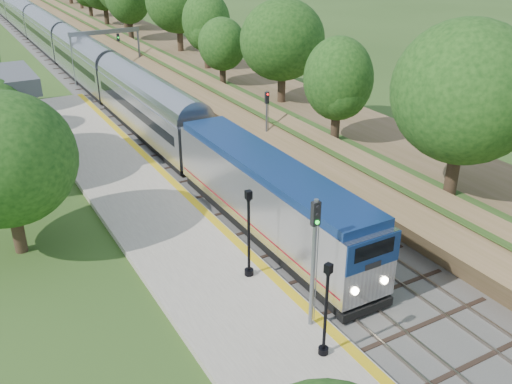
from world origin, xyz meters
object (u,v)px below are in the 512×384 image
lamppost_mid (326,315)px  lamppost_far (249,239)px  signal_farside (267,118)px  signal_gantry (105,42)px  signal_platform (314,250)px  train (49,37)px

lamppost_mid → lamppost_far: (0.17, 6.98, 0.17)m
signal_farside → signal_gantry: bearing=96.8°
signal_platform → train: bearing=87.7°
lamppost_far → signal_platform: 5.34m
lamppost_mid → signal_platform: 2.84m
signal_gantry → signal_platform: 50.83m
lamppost_mid → lamppost_far: bearing=88.6°
train → signal_platform: signal_platform is taller
train → signal_platform: bearing=-92.3°
train → lamppost_mid: (-3.57, -74.07, 0.06)m
lamppost_far → signal_farside: bearing=56.4°
signal_platform → signal_farside: 21.51m
signal_platform → lamppost_mid: bearing=-108.8°
train → lamppost_far: 67.17m
lamppost_mid → signal_platform: bearing=71.2°
train → signal_platform: size_ratio=22.86×
train → lamppost_far: bearing=-92.9°
lamppost_mid → signal_platform: (0.67, 1.96, 1.94)m
signal_gantry → signal_platform: bearing=-96.1°
lamppost_mid → signal_platform: size_ratio=0.71×
signal_platform → lamppost_far: bearing=95.7°
lamppost_far → signal_farside: 17.38m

